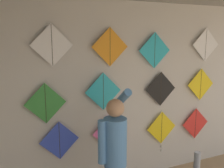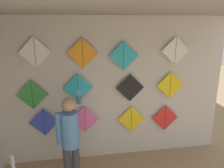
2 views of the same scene
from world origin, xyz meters
name	(u,v)px [view 2 (image 2 of 2)]	position (x,y,z in m)	size (l,w,h in m)	color
back_panel	(105,91)	(0.00, 3.49, 1.40)	(4.77, 0.06, 2.80)	beige
ceiling_slab	(127,7)	(0.00, 1.73, 2.82)	(4.77, 4.26, 0.04)	gray
shopkeeper	(70,136)	(-0.67, 2.64, 0.95)	(0.43, 0.59, 1.69)	#383842
kite_0	(44,122)	(-1.18, 3.40, 0.86)	(0.55, 0.01, 0.55)	blue
kite_1	(85,119)	(-0.41, 3.40, 0.87)	(0.55, 0.01, 0.55)	pink
kite_2	(131,120)	(0.51, 3.40, 0.78)	(0.55, 0.04, 0.69)	yellow
kite_3	(165,118)	(1.23, 3.40, 0.78)	(0.55, 0.01, 0.55)	red
kite_4	(32,95)	(-1.34, 3.40, 1.42)	(0.55, 0.01, 0.55)	#338C38
kite_5	(78,88)	(-0.52, 3.40, 1.51)	(0.55, 0.01, 0.55)	#28B2C6
kite_6	(130,88)	(0.47, 3.40, 1.46)	(0.55, 0.01, 0.55)	black
kite_7	(170,85)	(1.29, 3.40, 1.48)	(0.55, 0.01, 0.55)	yellow
kite_8	(35,52)	(-1.22, 3.40, 2.18)	(0.55, 0.01, 0.55)	white
kite_9	(83,53)	(-0.41, 3.40, 2.14)	(0.55, 0.01, 0.55)	orange
kite_10	(124,56)	(0.33, 3.40, 2.08)	(0.55, 0.01, 0.55)	#28B2C6
kite_11	(176,51)	(1.34, 3.40, 2.16)	(0.55, 0.01, 0.55)	white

